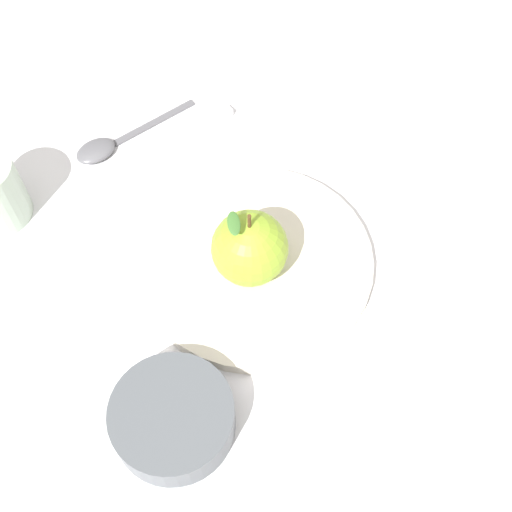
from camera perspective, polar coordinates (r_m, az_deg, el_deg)
name	(u,v)px	position (r m, az deg, el deg)	size (l,w,h in m)	color
ground_plane	(224,246)	(0.71, -2.79, 0.86)	(2.40, 2.40, 0.00)	silver
dinner_plate	(256,262)	(0.69, 0.00, -0.48)	(0.24, 0.24, 0.02)	silver
apple	(250,248)	(0.65, -0.54, 0.68)	(0.08, 0.08, 0.09)	#8CB22D
side_bowl	(172,417)	(0.61, -7.19, -13.55)	(0.11, 0.11, 0.04)	#4C5156
knife	(172,143)	(0.80, -7.22, 9.59)	(0.21, 0.08, 0.01)	silver
spoon	(108,145)	(0.81, -12.57, 9.31)	(0.16, 0.07, 0.01)	#59595E
linen_napkin	(396,368)	(0.66, 11.91, -9.43)	(0.13, 0.18, 0.00)	silver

